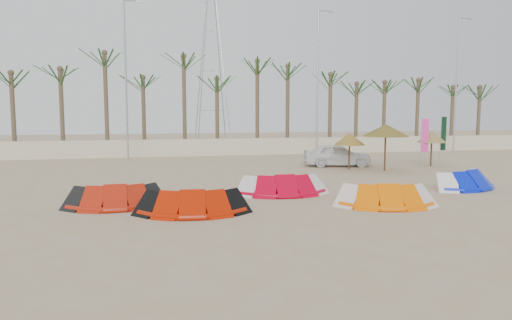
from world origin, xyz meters
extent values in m
plane|color=tan|center=(0.00, 0.00, 0.00)|extent=(120.00, 120.00, 0.00)
cube|color=beige|center=(0.00, 22.00, 0.65)|extent=(60.00, 0.30, 1.30)
cylinder|color=brown|center=(-14.00, 23.50, 3.25)|extent=(0.32, 0.32, 6.50)
ellipsoid|color=#194719|center=(-14.00, 23.50, 6.50)|extent=(4.00, 4.00, 2.40)
cylinder|color=brown|center=(-4.00, 23.50, 3.25)|extent=(0.32, 0.32, 6.50)
ellipsoid|color=#194719|center=(-4.00, 23.50, 6.50)|extent=(4.00, 4.00, 2.40)
cylinder|color=brown|center=(6.00, 23.50, 3.25)|extent=(0.32, 0.32, 6.50)
ellipsoid|color=#194719|center=(6.00, 23.50, 6.50)|extent=(4.00, 4.00, 2.40)
cylinder|color=brown|center=(16.00, 23.50, 3.25)|extent=(0.32, 0.32, 6.50)
ellipsoid|color=#194719|center=(16.00, 23.50, 6.50)|extent=(4.00, 4.00, 2.40)
cylinder|color=brown|center=(24.00, 23.50, 3.25)|extent=(0.32, 0.32, 6.50)
ellipsoid|color=#194719|center=(24.00, 23.50, 6.50)|extent=(4.00, 4.00, 2.40)
cylinder|color=#A5A8AD|center=(-6.00, 20.00, 5.50)|extent=(0.14, 0.14, 11.00)
cylinder|color=#A5A8AD|center=(-5.50, 20.00, 10.90)|extent=(1.00, 0.08, 0.08)
cube|color=#A5A8AD|center=(-5.00, 20.00, 10.85)|extent=(0.35, 0.14, 0.10)
cylinder|color=#A5A8AD|center=(8.00, 20.00, 5.50)|extent=(0.14, 0.14, 11.00)
cylinder|color=#A5A8AD|center=(8.50, 20.00, 10.90)|extent=(1.00, 0.08, 0.08)
cube|color=#A5A8AD|center=(9.00, 20.00, 10.85)|extent=(0.35, 0.14, 0.10)
cylinder|color=#A5A8AD|center=(20.00, 20.00, 5.50)|extent=(0.14, 0.14, 11.00)
cylinder|color=#A5A8AD|center=(20.50, 20.00, 10.90)|extent=(1.00, 0.08, 0.08)
cube|color=#A5A8AD|center=(21.00, 20.00, 10.85)|extent=(0.35, 0.14, 0.10)
cylinder|color=#B11C09|center=(-5.64, 3.48, 0.10)|extent=(3.17, 0.34, 0.20)
cube|color=black|center=(-7.07, 3.58, 0.25)|extent=(0.65, 1.13, 0.40)
cube|color=black|center=(-4.22, 3.58, 0.25)|extent=(0.65, 1.13, 0.40)
cylinder|color=#B21700|center=(-3.10, 1.86, 0.10)|extent=(3.40, 0.53, 0.20)
cube|color=black|center=(-4.62, 1.96, 0.25)|extent=(0.70, 1.15, 0.40)
cube|color=black|center=(-1.57, 1.96, 0.25)|extent=(0.70, 1.15, 0.40)
cylinder|color=#C5001E|center=(0.81, 4.61, 0.10)|extent=(3.41, 0.33, 0.20)
cube|color=silver|center=(-0.73, 4.71, 0.25)|extent=(0.64, 1.12, 0.40)
cube|color=silver|center=(2.34, 4.71, 0.25)|extent=(0.64, 1.12, 0.40)
cylinder|color=#FF6A00|center=(3.71, 1.50, 0.10)|extent=(3.15, 0.96, 0.20)
cube|color=silver|center=(2.28, 1.60, 0.25)|extent=(0.84, 1.21, 0.40)
cube|color=silver|center=(5.15, 1.60, 0.25)|extent=(0.84, 1.21, 0.40)
cylinder|color=#051BD7|center=(9.07, 4.23, 0.10)|extent=(3.09, 1.44, 0.20)
cube|color=white|center=(7.60, 4.33, 0.25)|extent=(0.98, 1.25, 0.40)
cube|color=white|center=(10.53, 4.33, 0.25)|extent=(0.98, 1.25, 0.40)
cylinder|color=#4C331E|center=(6.92, 11.67, 1.02)|extent=(0.10, 0.10, 2.04)
cone|color=olive|center=(6.92, 11.67, 1.79)|extent=(1.81, 1.81, 0.70)
cylinder|color=#4C331E|center=(8.67, 10.68, 1.29)|extent=(0.10, 0.10, 2.58)
cone|color=olive|center=(8.67, 10.68, 2.33)|extent=(2.66, 2.66, 0.70)
cylinder|color=#4C331E|center=(12.60, 12.08, 1.04)|extent=(0.10, 0.10, 2.08)
cone|color=#A38F4B|center=(12.60, 12.08, 1.83)|extent=(1.77, 1.77, 0.70)
cylinder|color=#A5A8AD|center=(11.68, 11.81, 1.57)|extent=(0.04, 0.04, 3.14)
cube|color=#FF34A4|center=(11.90, 11.81, 1.95)|extent=(0.39, 0.18, 2.04)
cylinder|color=#A5A8AD|center=(13.33, 12.24, 1.62)|extent=(0.04, 0.04, 3.24)
cube|color=black|center=(13.55, 12.24, 2.01)|extent=(0.42, 0.08, 2.11)
imported|color=white|center=(6.83, 13.28, 0.71)|extent=(4.41, 2.48, 1.42)
camera|label=1|loc=(-4.37, -13.03, 3.35)|focal=32.00mm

